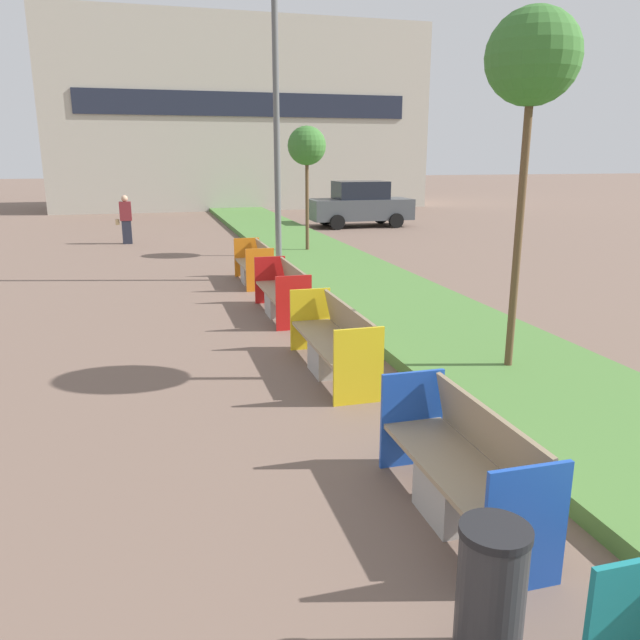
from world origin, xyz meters
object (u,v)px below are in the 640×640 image
at_px(bench_yellow_frame, 334,346).
at_px(pedestrian_walking, 126,219).
at_px(bench_red_frame, 283,296).
at_px(sapling_tree_far, 307,147).
at_px(bench_blue_frame, 462,476).
at_px(bench_orange_frame, 255,268).
at_px(sapling_tree_near, 533,62).
at_px(litter_bin, 490,597).
at_px(street_lamp_post, 276,103).
at_px(parked_car_distant, 360,204).

relative_size(bench_yellow_frame, pedestrian_walking, 1.44).
bearing_deg(bench_red_frame, sapling_tree_far, 72.17).
bearing_deg(bench_blue_frame, bench_orange_frame, 90.00).
bearing_deg(bench_yellow_frame, bench_orange_frame, 90.05).
height_order(bench_blue_frame, sapling_tree_near, sapling_tree_near).
xyz_separation_m(litter_bin, sapling_tree_near, (2.78, 4.29, 3.51)).
height_order(bench_blue_frame, bench_orange_frame, same).
height_order(bench_orange_frame, sapling_tree_far, sapling_tree_far).
distance_m(street_lamp_post, sapling_tree_near, 7.60).
bearing_deg(litter_bin, pedestrian_walking, 97.23).
distance_m(bench_orange_frame, street_lamp_post, 3.70).
bearing_deg(bench_blue_frame, sapling_tree_far, 80.95).
distance_m(bench_yellow_frame, bench_orange_frame, 6.43).
height_order(litter_bin, sapling_tree_far, sapling_tree_far).
bearing_deg(street_lamp_post, bench_blue_frame, -93.42).
distance_m(bench_yellow_frame, parked_car_distant, 18.21).
height_order(bench_red_frame, pedestrian_walking, pedestrian_walking).
distance_m(bench_yellow_frame, pedestrian_walking, 14.53).
xyz_separation_m(bench_orange_frame, parked_car_distant, (6.23, 10.68, 0.55)).
distance_m(litter_bin, pedestrian_walking, 19.44).
relative_size(bench_yellow_frame, sapling_tree_far, 0.63).
bearing_deg(litter_bin, sapling_tree_far, 79.65).
distance_m(bench_red_frame, sapling_tree_near, 5.88).
height_order(bench_blue_frame, street_lamp_post, street_lamp_post).
bearing_deg(bench_yellow_frame, pedestrian_walking, 102.07).
xyz_separation_m(bench_yellow_frame, sapling_tree_near, (2.19, -0.80, 3.58)).
xyz_separation_m(sapling_tree_far, pedestrian_walking, (-5.23, 4.08, -2.30)).
bearing_deg(bench_red_frame, pedestrian_walking, 105.56).
distance_m(sapling_tree_near, parked_car_distant, 18.61).
bearing_deg(pedestrian_walking, parked_car_distant, 17.41).
height_order(bench_yellow_frame, sapling_tree_near, sapling_tree_near).
bearing_deg(litter_bin, sapling_tree_near, 57.06).
distance_m(bench_blue_frame, street_lamp_post, 10.93).
relative_size(bench_blue_frame, bench_orange_frame, 1.02).
bearing_deg(bench_blue_frame, sapling_tree_near, 52.40).
bearing_deg(bench_orange_frame, bench_yellow_frame, -89.95).
height_order(bench_red_frame, parked_car_distant, parked_car_distant).
height_order(bench_orange_frame, parked_car_distant, parked_car_distant).
xyz_separation_m(litter_bin, parked_car_distant, (6.82, 22.19, 0.46)).
bearing_deg(sapling_tree_far, bench_blue_frame, -99.05).
distance_m(bench_red_frame, litter_bin, 8.41).
bearing_deg(parked_car_distant, bench_orange_frame, -119.89).
bearing_deg(sapling_tree_near, parked_car_distant, 77.29).
height_order(litter_bin, parked_car_distant, parked_car_distant).
xyz_separation_m(bench_blue_frame, litter_bin, (-0.58, -1.44, 0.09)).
relative_size(bench_yellow_frame, litter_bin, 2.59).
xyz_separation_m(bench_blue_frame, bench_orange_frame, (-0.00, 10.08, -0.00)).
height_order(bench_red_frame, litter_bin, bench_red_frame).
xyz_separation_m(street_lamp_post, parked_car_distant, (5.62, 10.47, -3.09)).
bearing_deg(pedestrian_walking, bench_yellow_frame, -77.93).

